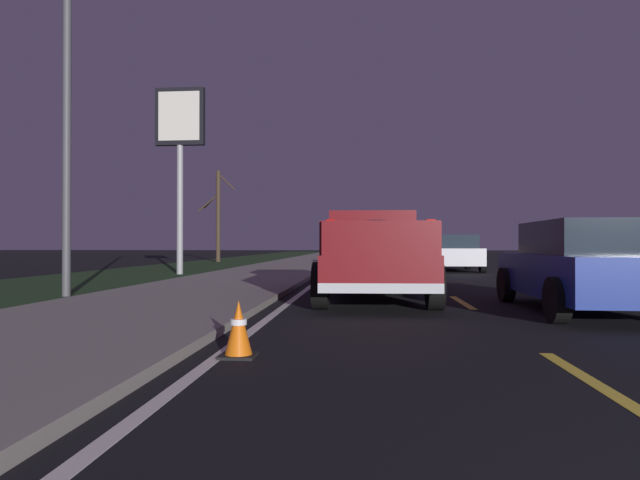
{
  "coord_description": "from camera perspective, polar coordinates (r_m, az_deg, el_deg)",
  "views": [
    {
      "loc": [
        -0.77,
        1.88,
        1.15
      ],
      "look_at": [
        10.94,
        2.9,
        1.24
      ],
      "focal_mm": 30.17,
      "sensor_mm": 36.0,
      "label": 1
    }
  ],
  "objects": [
    {
      "name": "ground",
      "position": [
        27.86,
        8.84,
        -2.8
      ],
      "size": [
        144.0,
        144.0,
        0.0
      ],
      "primitive_type": "plane",
      "color": "black"
    },
    {
      "name": "grass_verge",
      "position": [
        29.16,
        -12.66,
        -2.68
      ],
      "size": [
        108.0,
        6.0,
        0.01
      ],
      "primitive_type": "cube",
      "color": "#1E3819",
      "rests_on": "ground"
    },
    {
      "name": "sedan_black",
      "position": [
        42.6,
        9.53,
        -0.92
      ],
      "size": [
        4.4,
        2.03,
        1.54
      ],
      "color": "black",
      "rests_on": "ground"
    },
    {
      "name": "pickup_truck",
      "position": [
        11.34,
        5.61,
        -1.31
      ],
      "size": [
        5.48,
        2.4,
        1.87
      ],
      "color": "maroon",
      "rests_on": "ground"
    },
    {
      "name": "sidewalk_shoulder",
      "position": [
        28.05,
        -2.87,
        -2.67
      ],
      "size": [
        108.0,
        4.0,
        0.12
      ],
      "primitive_type": "cube",
      "color": "gray",
      "rests_on": "ground"
    },
    {
      "name": "gas_price_sign",
      "position": [
        21.62,
        -14.63,
        10.84
      ],
      "size": [
        0.27,
        1.9,
        7.14
      ],
      "color": "#99999E",
      "rests_on": "ground"
    },
    {
      "name": "sedan_blue",
      "position": [
        10.16,
        26.14,
        -2.47
      ],
      "size": [
        4.42,
        2.05,
        1.54
      ],
      "color": "navy",
      "rests_on": "ground"
    },
    {
      "name": "sedan_white",
      "position": [
        23.82,
        14.0,
        -1.31
      ],
      "size": [
        4.42,
        2.06,
        1.54
      ],
      "color": "silver",
      "rests_on": "ground"
    },
    {
      "name": "bare_tree_far",
      "position": [
        35.73,
        -10.78,
        2.7
      ],
      "size": [
        0.91,
        2.37,
        5.94
      ],
      "color": "#423323",
      "rests_on": "ground"
    },
    {
      "name": "traffic_cone_near",
      "position": [
        5.62,
        -8.64,
        -9.34
      ],
      "size": [
        0.36,
        0.36,
        0.58
      ],
      "color": "black",
      "rests_on": "ground"
    },
    {
      "name": "lane_markings",
      "position": [
        30.21,
        3.77,
        -2.61
      ],
      "size": [
        108.0,
        3.54,
        0.01
      ],
      "color": "yellow",
      "rests_on": "ground"
    },
    {
      "name": "sedan_tan",
      "position": [
        27.61,
        5.33,
        -1.2
      ],
      "size": [
        4.43,
        2.08,
        1.54
      ],
      "color": "#9E845B",
      "rests_on": "ground"
    },
    {
      "name": "street_light_near",
      "position": [
        13.46,
        -24.14,
        15.27
      ],
      "size": [
        0.36,
        1.97,
        7.95
      ],
      "color": "#4C4C51",
      "rests_on": "ground"
    }
  ]
}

